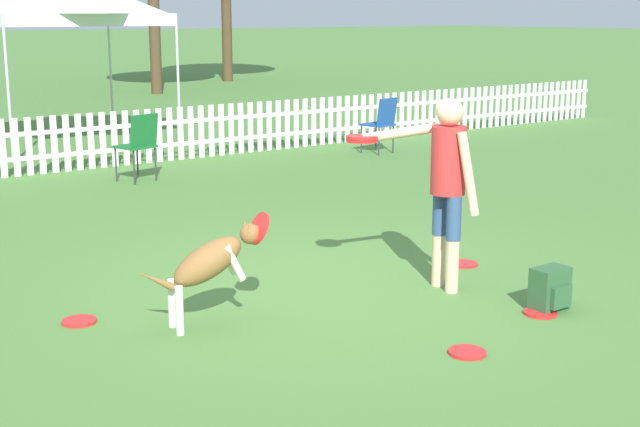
# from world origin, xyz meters

# --- Properties ---
(ground_plane) EXTENTS (240.00, 240.00, 0.00)m
(ground_plane) POSITION_xyz_m (0.00, 0.00, 0.00)
(ground_plane) COLOR #4C7A38
(handler_person) EXTENTS (0.89, 0.78, 1.56)m
(handler_person) POSITION_xyz_m (0.70, -0.60, 0.97)
(handler_person) COLOR beige
(handler_person) RESTS_ON ground_plane
(leaping_dog) EXTENTS (1.00, 0.39, 0.80)m
(leaping_dog) POSITION_xyz_m (-1.24, -0.26, 0.49)
(leaping_dog) COLOR olive
(leaping_dog) RESTS_ON ground_plane
(frisbee_near_handler) EXTENTS (0.25, 0.25, 0.02)m
(frisbee_near_handler) POSITION_xyz_m (1.37, -0.20, 0.01)
(frisbee_near_handler) COLOR red
(frisbee_near_handler) RESTS_ON ground_plane
(frisbee_near_dog) EXTENTS (0.25, 0.25, 0.02)m
(frisbee_near_dog) POSITION_xyz_m (-2.01, 0.36, 0.01)
(frisbee_near_dog) COLOR red
(frisbee_near_dog) RESTS_ON ground_plane
(frisbee_midfield) EXTENTS (0.25, 0.25, 0.02)m
(frisbee_midfield) POSITION_xyz_m (-0.15, -1.75, 0.01)
(frisbee_midfield) COLOR red
(frisbee_midfield) RESTS_ON ground_plane
(frisbee_far_scatter) EXTENTS (0.25, 0.25, 0.02)m
(frisbee_far_scatter) POSITION_xyz_m (0.87, -1.51, 0.01)
(frisbee_far_scatter) COLOR red
(frisbee_far_scatter) RESTS_ON ground_plane
(backpack_on_grass) EXTENTS (0.29, 0.22, 0.34)m
(backpack_on_grass) POSITION_xyz_m (1.00, -1.49, 0.17)
(backpack_on_grass) COLOR #2D5633
(backpack_on_grass) RESTS_ON ground_plane
(picket_fence) EXTENTS (23.91, 0.04, 0.82)m
(picket_fence) POSITION_xyz_m (0.00, 6.67, 0.41)
(picket_fence) COLOR white
(picket_fence) RESTS_ON ground_plane
(folding_chair_blue_left) EXTENTS (0.51, 0.53, 0.90)m
(folding_chair_blue_left) POSITION_xyz_m (4.99, 5.30, 0.54)
(folding_chair_blue_left) COLOR #333338
(folding_chair_blue_left) RESTS_ON ground_plane
(folding_chair_center) EXTENTS (0.55, 0.56, 0.92)m
(folding_chair_center) POSITION_xyz_m (0.76, 5.28, 0.56)
(folding_chair_center) COLOR #333338
(folding_chair_center) RESTS_ON ground_plane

